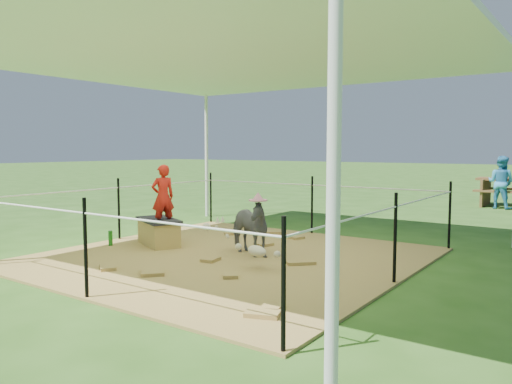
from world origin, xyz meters
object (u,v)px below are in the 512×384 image
Objects in this scene: pony at (247,227)px; distant_person at (501,182)px; straw_bale at (159,233)px; foal at (257,249)px; green_bottle at (110,238)px; woman at (163,190)px.

pony is 0.71× the size of distant_person.
foal reaches higher than straw_bale.
green_bottle is 0.17× the size of distant_person.
woman is (0.10, -0.00, 0.65)m from straw_bale.
pony is at bearing 92.00° from distant_person.
green_bottle is at bearing -156.18° from foal.
woman reaches higher than green_bottle.
foal is 8.62m from distant_person.
straw_bale is 0.89× the size of foal.
green_bottle is 0.24× the size of pony.
pony reaches higher than foal.
distant_person is at bearing 7.20° from pony.
green_bottle is at bearing 80.75° from distant_person.
woman reaches higher than pony.
pony is at bearing 122.34° from woman.
foal is at bearing 1.65° from green_bottle.
distant_person is (1.27, 8.52, 0.37)m from foal.
woman is 1.04× the size of pony.
straw_bale is at bearing 39.29° from green_bottle.
straw_bale is 8.81m from distant_person.
distant_person reaches higher than straw_bale.
foal is at bearing 96.56° from distant_person.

